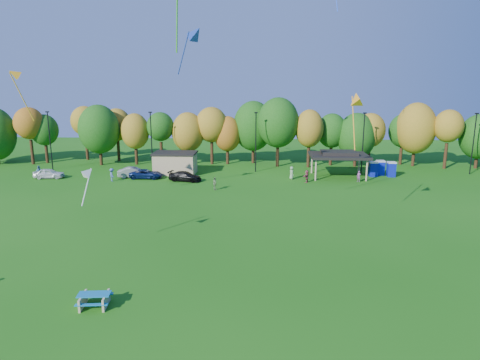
# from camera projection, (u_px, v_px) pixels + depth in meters

# --- Properties ---
(ground) EXTENTS (160.00, 160.00, 0.00)m
(ground) POSITION_uv_depth(u_px,v_px,m) (210.00, 300.00, 26.79)
(ground) COLOR #19600F
(ground) RESTS_ON ground
(tree_line) EXTENTS (93.57, 10.55, 11.15)m
(tree_line) POSITION_uv_depth(u_px,v_px,m) (238.00, 129.00, 69.85)
(tree_line) COLOR black
(tree_line) RESTS_ON ground
(lamp_posts) EXTENTS (64.50, 0.25, 9.09)m
(lamp_posts) POSITION_uv_depth(u_px,v_px,m) (256.00, 140.00, 64.54)
(lamp_posts) COLOR black
(lamp_posts) RESTS_ON ground
(utility_building) EXTENTS (6.30, 4.30, 3.25)m
(utility_building) POSITION_uv_depth(u_px,v_px,m) (175.00, 163.00, 63.97)
(utility_building) COLOR tan
(utility_building) RESTS_ON ground
(pavilion) EXTENTS (8.20, 6.20, 3.77)m
(pavilion) POSITION_uv_depth(u_px,v_px,m) (339.00, 155.00, 61.32)
(pavilion) COLOR tan
(pavilion) RESTS_ON ground
(porta_potties) EXTENTS (3.75, 2.16, 2.18)m
(porta_potties) POSITION_uv_depth(u_px,v_px,m) (382.00, 169.00, 62.42)
(porta_potties) COLOR #0D1BA9
(porta_potties) RESTS_ON ground
(picnic_table) EXTENTS (2.09, 1.80, 0.84)m
(picnic_table) POSITION_uv_depth(u_px,v_px,m) (94.00, 299.00, 25.96)
(picnic_table) COLOR tan
(picnic_table) RESTS_ON ground
(car_a) EXTENTS (4.31, 2.12, 1.41)m
(car_a) POSITION_uv_depth(u_px,v_px,m) (49.00, 173.00, 60.97)
(car_a) COLOR white
(car_a) RESTS_ON ground
(car_b) EXTENTS (4.74, 2.34, 1.49)m
(car_b) POSITION_uv_depth(u_px,v_px,m) (134.00, 172.00, 61.49)
(car_b) COLOR gray
(car_b) RESTS_ON ground
(car_c) EXTENTS (4.68, 2.21, 1.29)m
(car_c) POSITION_uv_depth(u_px,v_px,m) (146.00, 174.00, 60.93)
(car_c) COLOR navy
(car_c) RESTS_ON ground
(car_d) EXTENTS (4.90, 2.81, 1.34)m
(car_d) POSITION_uv_depth(u_px,v_px,m) (185.00, 176.00, 59.26)
(car_d) COLOR black
(car_d) RESTS_ON ground
(far_person_0) EXTENTS (1.20, 1.65, 1.72)m
(far_person_0) POSITION_uv_depth(u_px,v_px,m) (307.00, 176.00, 58.43)
(far_person_0) COLOR #9D4153
(far_person_0) RESTS_ON ground
(far_person_1) EXTENTS (0.83, 0.66, 1.63)m
(far_person_1) POSITION_uv_depth(u_px,v_px,m) (39.00, 171.00, 62.06)
(far_person_1) COLOR teal
(far_person_1) RESTS_ON ground
(far_person_2) EXTENTS (0.82, 1.03, 1.85)m
(far_person_2) POSITION_uv_depth(u_px,v_px,m) (292.00, 173.00, 60.29)
(far_person_2) COLOR #7CA671
(far_person_2) RESTS_ON ground
(far_person_3) EXTENTS (0.66, 0.65, 1.53)m
(far_person_3) POSITION_uv_depth(u_px,v_px,m) (359.00, 176.00, 58.81)
(far_person_3) COLOR #9A4892
(far_person_3) RESTS_ON ground
(far_person_4) EXTENTS (1.21, 1.36, 1.82)m
(far_person_4) POSITION_uv_depth(u_px,v_px,m) (112.00, 175.00, 59.09)
(far_person_4) COLOR #445995
(far_person_4) RESTS_ON ground
(far_person_5) EXTENTS (0.83, 1.05, 1.66)m
(far_person_5) POSITION_uv_depth(u_px,v_px,m) (215.00, 184.00, 54.22)
(far_person_5) COLOR #698A54
(far_person_5) RESTS_ON ground
(kite_0) EXTENTS (2.82, 2.48, 5.37)m
(kite_0) POSITION_uv_depth(u_px,v_px,m) (14.00, 75.00, 42.30)
(kite_0) COLOR #F0A319
(kite_4) EXTENTS (1.42, 3.31, 5.46)m
(kite_4) POSITION_uv_depth(u_px,v_px,m) (357.00, 99.00, 36.58)
(kite_4) COLOR orange
(kite_6) EXTENTS (2.97, 2.20, 4.69)m
(kite_6) POSITION_uv_depth(u_px,v_px,m) (195.00, 34.00, 39.45)
(kite_6) COLOR navy
(kite_12) EXTENTS (1.61, 1.92, 3.36)m
(kite_12) POSITION_uv_depth(u_px,v_px,m) (88.00, 173.00, 32.16)
(kite_12) COLOR silver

